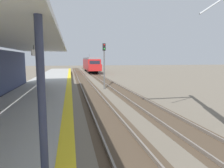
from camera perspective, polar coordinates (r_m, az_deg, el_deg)
name	(u,v)px	position (r m, az deg, el deg)	size (l,w,h in m)	color
station_platform	(38,100)	(15.52, -20.80, -4.32)	(5.00, 80.00, 0.91)	#A8A8A3
track_pair_nearest_platform	(91,94)	(19.43, -5.98, -2.83)	(2.34, 120.00, 0.16)	#4C3D2D
track_pair_middle	(125,93)	(20.07, 3.72, -2.49)	(2.34, 120.00, 0.16)	#4C3D2D
approaching_train	(91,64)	(52.84, -6.19, 5.83)	(2.93, 19.60, 4.76)	maroon
rail_signal_post	(104,61)	(22.48, -2.29, 6.62)	(0.32, 0.34, 5.20)	#4C4C4C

